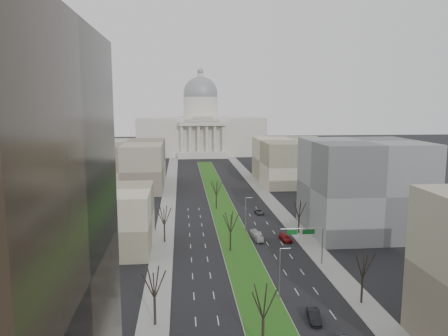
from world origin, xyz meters
TOP-DOWN VIEW (x-y plane):
  - ground at (0.00, 120.00)m, footprint 600.00×600.00m
  - median at (0.00, 118.99)m, footprint 8.00×222.03m
  - sidewalk_left at (-17.50, 95.00)m, footprint 5.00×330.00m
  - sidewalk_right at (17.50, 95.00)m, footprint 5.00×330.00m
  - capitol at (0.00, 269.59)m, footprint 80.00×46.00m
  - building_beige_left at (-33.00, 85.00)m, footprint 26.00×22.00m
  - building_grey_right at (34.00, 92.00)m, footprint 28.00×26.00m
  - building_far_left at (-35.00, 160.00)m, footprint 30.00×40.00m
  - building_far_right at (35.00, 165.00)m, footprint 30.00×40.00m
  - tree_left_mid at (-17.20, 48.00)m, footprint 5.40×5.40m
  - tree_left_far at (-17.20, 88.00)m, footprint 5.28×5.28m
  - tree_right_mid at (17.20, 52.00)m, footprint 5.52×5.52m
  - tree_right_far at (17.20, 92.00)m, footprint 5.04×5.04m
  - tree_median_a at (-2.00, 40.00)m, footprint 5.40×5.40m
  - tree_median_b at (-2.00, 80.00)m, footprint 5.40×5.40m
  - tree_median_c at (-2.00, 120.00)m, footprint 5.40×5.40m
  - streetlamp_median_b at (3.76, 55.00)m, footprint 1.90×0.20m
  - streetlamp_median_c at (3.76, 95.00)m, footprint 1.90×0.20m
  - mast_arm_signs at (13.49, 70.03)m, footprint 9.12×0.24m
  - car_black at (7.38, 46.88)m, footprint 2.39×5.20m
  - car_red at (12.34, 86.29)m, footprint 2.74×5.40m
  - car_grey_far at (10.54, 112.71)m, footprint 2.62×4.90m
  - box_van at (5.50, 88.06)m, footprint 2.37×7.00m

SIDE VIEW (x-z plane):
  - ground at x=0.00m, z-range 0.00..0.00m
  - sidewalk_left at x=-17.50m, z-range 0.00..0.15m
  - sidewalk_right at x=17.50m, z-range 0.00..0.15m
  - median at x=0.00m, z-range 0.00..0.20m
  - car_grey_far at x=10.54m, z-range 0.00..1.31m
  - car_red at x=12.34m, z-range 0.00..1.50m
  - car_black at x=7.38m, z-range 0.00..1.65m
  - box_van at x=5.50m, z-range 0.00..1.91m
  - streetlamp_median_b at x=3.76m, z-range 0.23..9.39m
  - streetlamp_median_c at x=3.76m, z-range 0.23..9.39m
  - mast_arm_signs at x=13.49m, z-range 2.06..10.15m
  - tree_right_far at x=17.20m, z-range 1.99..11.07m
  - tree_left_far at x=-17.20m, z-range 2.09..11.59m
  - tree_left_mid at x=-17.20m, z-range 2.14..11.86m
  - tree_median_a at x=-2.00m, z-range 2.14..11.86m
  - tree_median_b at x=-2.00m, z-range 2.14..11.86m
  - tree_median_c at x=-2.00m, z-range 2.14..11.86m
  - building_beige_left at x=-33.00m, z-range 0.00..14.00m
  - tree_right_mid at x=17.20m, z-range 2.19..12.12m
  - building_far_left at x=-35.00m, z-range 0.00..18.00m
  - building_far_right at x=35.00m, z-range 0.00..18.00m
  - building_grey_right at x=34.00m, z-range 0.00..24.00m
  - capitol at x=0.00m, z-range -11.19..43.81m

